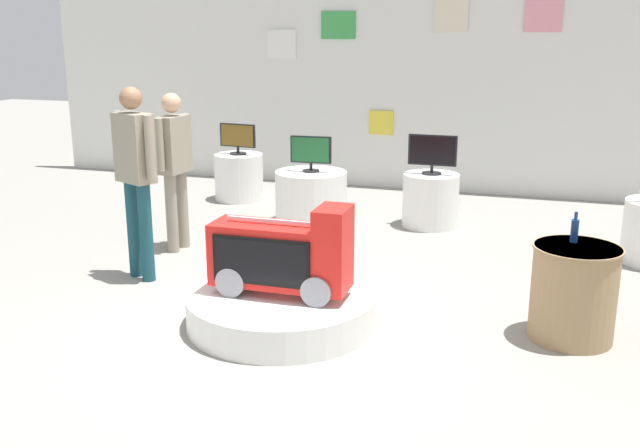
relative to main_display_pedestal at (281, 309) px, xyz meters
The scene contains 14 objects.
ground_plane 0.14m from the main_display_pedestal, 145.45° to the right, with size 30.00×30.00×0.00m, color gray.
back_wall_display 5.44m from the main_display_pedestal, 90.39° to the left, with size 11.14×0.13×3.15m.
main_display_pedestal is the anchor object (origin of this frame).
novelty_firetruck_tv 0.43m from the main_display_pedestal, 17.50° to the right, with size 1.08×0.42×0.72m.
display_pedestal_left_rear 3.09m from the main_display_pedestal, 103.51° to the left, with size 0.85×0.85×0.62m, color white.
tv_on_left_rear 3.16m from the main_display_pedestal, 103.53° to the left, with size 0.49×0.20×0.42m.
display_pedestal_right_rear 4.37m from the main_display_pedestal, 117.74° to the left, with size 0.66×0.66×0.62m, color white.
tv_on_right_rear 4.42m from the main_display_pedestal, 117.76° to the left, with size 0.52×0.23×0.41m.
display_pedestal_far_right 3.35m from the main_display_pedestal, 78.50° to the left, with size 0.66×0.66×0.62m, color white.
tv_on_far_right 3.42m from the main_display_pedestal, 78.49° to the left, with size 0.56×0.23×0.46m.
side_table_round 2.22m from the main_display_pedestal, 10.18° to the left, with size 0.64×0.64×0.72m.
bottle_on_side_table 2.30m from the main_display_pedestal, 13.20° to the left, with size 0.06×0.06×0.23m.
shopper_browsing_near_truck 1.96m from the main_display_pedestal, 158.47° to the left, with size 0.51×0.34×1.77m.
shopper_browsing_rear 2.47m from the main_display_pedestal, 138.00° to the left, with size 0.23×0.56×1.64m.
Camera 1 is at (1.90, -4.89, 2.25)m, focal length 40.17 mm.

